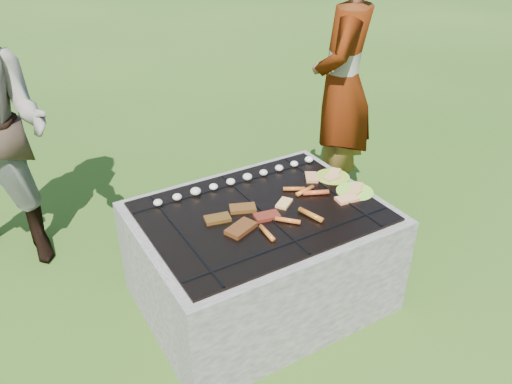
% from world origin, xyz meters
% --- Properties ---
extents(lawn, '(60.00, 60.00, 0.00)m').
position_xyz_m(lawn, '(0.00, 0.00, 0.00)').
color(lawn, '#234611').
rests_on(lawn, ground).
extents(fire_pit, '(1.30, 1.00, 0.62)m').
position_xyz_m(fire_pit, '(0.00, 0.00, 0.28)').
color(fire_pit, '#A59D92').
rests_on(fire_pit, ground).
extents(mushrooms, '(1.05, 0.06, 0.04)m').
position_xyz_m(mushrooms, '(0.04, 0.33, 0.63)').
color(mushrooms, beige).
rests_on(mushrooms, fire_pit).
extents(pork_slabs, '(0.37, 0.29, 0.02)m').
position_xyz_m(pork_slabs, '(-0.13, -0.03, 0.62)').
color(pork_slabs, brown).
rests_on(pork_slabs, fire_pit).
extents(sausages, '(0.53, 0.40, 0.03)m').
position_xyz_m(sausages, '(0.19, -0.09, 0.62)').
color(sausages, '#BF441F').
rests_on(sausages, fire_pit).
extents(bread_on_grate, '(0.45, 0.41, 0.02)m').
position_xyz_m(bread_on_grate, '(0.37, -0.01, 0.62)').
color(bread_on_grate, '#EAD778').
rests_on(bread_on_grate, fire_pit).
extents(plate_far, '(0.25, 0.25, 0.03)m').
position_xyz_m(plate_far, '(0.56, 0.10, 0.61)').
color(plate_far, gold).
rests_on(plate_far, fire_pit).
extents(plate_near, '(0.23, 0.23, 0.03)m').
position_xyz_m(plate_near, '(0.56, -0.10, 0.61)').
color(plate_near, '#CBEC38').
rests_on(plate_near, fire_pit).
extents(cook, '(0.79, 0.77, 1.83)m').
position_xyz_m(cook, '(1.09, 0.69, 0.91)').
color(cook, gray).
rests_on(cook, ground).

